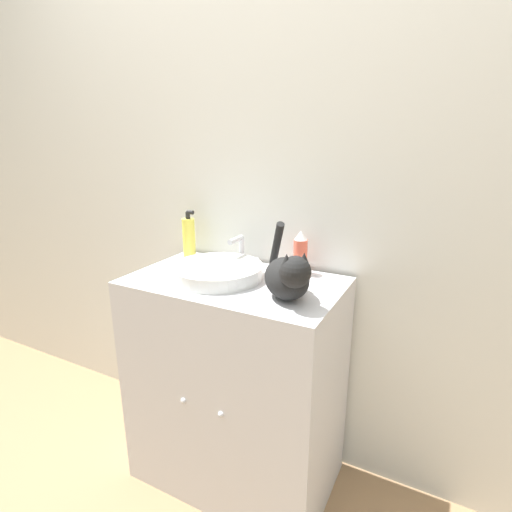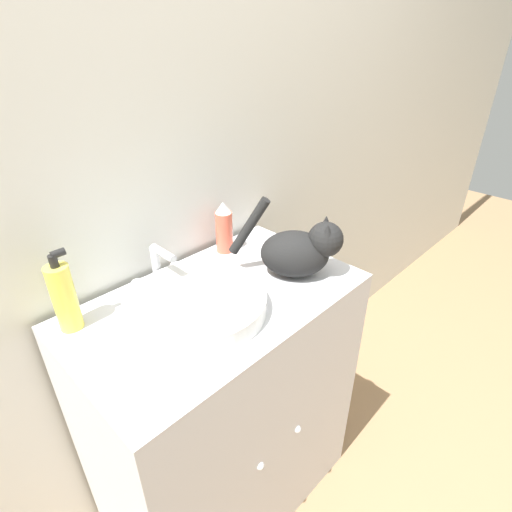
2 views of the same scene
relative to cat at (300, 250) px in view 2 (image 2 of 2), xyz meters
The scene contains 7 objects.
wall_back 0.52m from the cat, 124.79° to the left, with size 6.00×0.05×2.50m.
vanity_cabinet 0.60m from the cat, 162.84° to the left, with size 0.81×0.50×0.91m.
sink_basin 0.34m from the cat, 167.78° to the left, with size 0.35×0.35×0.05m.
faucet 0.41m from the cat, 142.32° to the left, with size 0.16×0.11×0.13m.
cat is the anchor object (origin of this frame).
soap_bottle 0.64m from the cat, 157.09° to the left, with size 0.06×0.06×0.21m.
spray_bottle 0.27m from the cat, 102.89° to the left, with size 0.06×0.06×0.17m.
Camera 2 is at (-0.56, -0.46, 1.56)m, focal length 28.00 mm.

